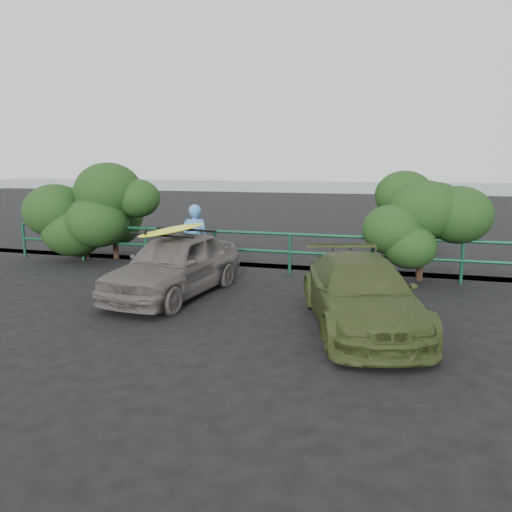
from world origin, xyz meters
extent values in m
plane|color=black|center=(0.00, 0.00, 0.00)|extent=(80.00, 80.00, 0.00)
plane|color=#526164|center=(0.00, 60.00, 0.00)|extent=(200.00, 200.00, 0.00)
imported|color=#5D5653|center=(-0.84, 2.29, 0.65)|extent=(1.92, 3.97, 1.31)
imported|color=#39471F|center=(3.05, 1.29, 0.58)|extent=(2.74, 4.31, 1.16)
imported|color=#478FD5|center=(-1.14, 4.06, 0.88)|extent=(0.75, 0.61, 1.77)
ellipsoid|color=#F9FF1A|center=(-0.84, 2.29, 1.39)|extent=(0.74, 2.44, 0.07)
camera|label=1|loc=(3.66, -6.96, 2.71)|focal=35.00mm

